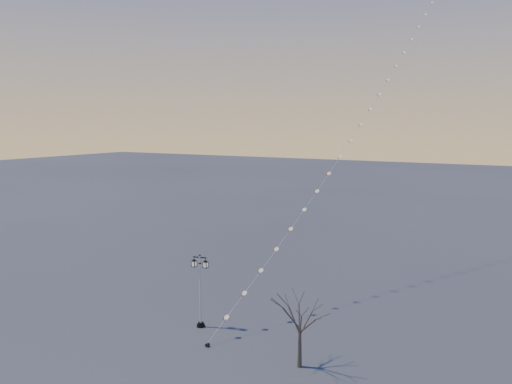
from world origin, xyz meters
The scene contains 4 objects.
ground centered at (0.00, 0.00, 0.00)m, with size 300.00×300.00×0.00m, color #474747.
street_lamp centered at (0.27, 1.77, 2.67)m, with size 1.21×0.58×4.82m.
bare_tree centered at (8.09, -0.05, 2.83)m, with size 2.45×2.45×4.07m.
kite_train centered at (6.11, 21.41, 17.46)m, with size 8.18×44.32×35.07m.
Camera 1 is at (18.35, -23.43, 13.11)m, focal length 34.86 mm.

